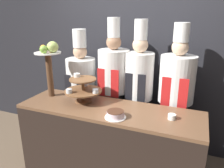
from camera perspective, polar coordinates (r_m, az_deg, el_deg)
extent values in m
cube|color=#232328|center=(3.13, 5.93, 8.56)|extent=(10.00, 0.06, 2.80)
cube|color=black|center=(2.64, -0.85, -15.82)|extent=(2.02, 0.61, 0.88)
cube|color=brown|center=(2.41, -0.90, -6.74)|extent=(2.02, 0.61, 0.03)
cylinder|color=brown|center=(2.60, -7.41, -4.40)|extent=(0.20, 0.20, 0.02)
cylinder|color=brown|center=(2.55, -7.52, -1.64)|extent=(0.04, 0.04, 0.28)
cylinder|color=brown|center=(2.56, -7.52, -1.80)|extent=(0.43, 0.43, 0.02)
cylinder|color=brown|center=(2.51, -7.65, 1.22)|extent=(0.31, 0.31, 0.02)
cylinder|color=silver|center=(2.71, -7.12, 0.02)|extent=(0.07, 0.07, 0.04)
cylinder|color=green|center=(2.71, -7.11, -0.12)|extent=(0.06, 0.06, 0.03)
cylinder|color=silver|center=(2.49, -11.14, -1.79)|extent=(0.07, 0.07, 0.04)
cylinder|color=gold|center=(2.49, -11.13, -1.94)|extent=(0.06, 0.06, 0.03)
cylinder|color=silver|center=(2.45, -4.37, -1.81)|extent=(0.07, 0.07, 0.04)
cylinder|color=beige|center=(2.45, -4.36, -1.96)|extent=(0.06, 0.06, 0.03)
cylinder|color=white|center=(2.59, -9.17, 2.31)|extent=(0.07, 0.07, 0.04)
cylinder|color=brown|center=(2.79, -15.95, 2.24)|extent=(0.08, 0.08, 0.54)
cylinder|color=white|center=(2.73, -16.44, 7.83)|extent=(0.32, 0.32, 0.01)
sphere|color=#ADC160|center=(2.67, -15.26, 9.31)|extent=(0.13, 0.13, 0.13)
sphere|color=red|center=(2.79, -15.62, 9.00)|extent=(0.07, 0.07, 0.07)
sphere|color=orange|center=(2.78, -17.51, 8.92)|extent=(0.08, 0.08, 0.08)
sphere|color=#84B742|center=(2.65, -17.44, 8.63)|extent=(0.09, 0.09, 0.09)
cylinder|color=white|center=(2.20, 0.89, -8.67)|extent=(0.22, 0.22, 0.01)
cylinder|color=silver|center=(2.19, 0.89, -7.90)|extent=(0.17, 0.17, 0.06)
cylinder|color=#472819|center=(2.17, 0.89, -7.14)|extent=(0.17, 0.17, 0.01)
cylinder|color=white|center=(2.24, 15.38, -8.24)|extent=(0.08, 0.08, 0.05)
cube|color=#28282D|center=(3.35, -7.57, -8.84)|extent=(0.31, 0.17, 0.81)
cylinder|color=silver|center=(3.11, -8.06, 2.02)|extent=(0.41, 0.41, 0.50)
cube|color=black|center=(2.98, -9.84, -0.81)|extent=(0.29, 0.01, 0.32)
sphere|color=tan|center=(3.04, -8.34, 8.31)|extent=(0.19, 0.19, 0.19)
cylinder|color=white|center=(3.01, -8.50, 11.74)|extent=(0.18, 0.18, 0.24)
cube|color=#28282D|center=(3.14, 0.40, -9.64)|extent=(0.31, 0.17, 0.91)
cylinder|color=silver|center=(2.87, 0.43, 3.43)|extent=(0.41, 0.41, 0.56)
cube|color=red|center=(2.73, -1.07, 0.23)|extent=(0.28, 0.01, 0.36)
sphere|color=#A37556|center=(2.80, 0.45, 10.84)|extent=(0.19, 0.19, 0.19)
cylinder|color=white|center=(2.78, 0.46, 14.58)|extent=(0.16, 0.16, 0.24)
cube|color=black|center=(3.05, 6.57, -11.12)|extent=(0.27, 0.15, 0.86)
cylinder|color=white|center=(2.78, 7.09, 2.08)|extent=(0.36, 0.36, 0.59)
cube|color=black|center=(2.65, 6.02, -1.31)|extent=(0.25, 0.01, 0.38)
sphere|color=#DBB28E|center=(2.70, 7.41, 10.09)|extent=(0.19, 0.19, 0.19)
cylinder|color=white|center=(2.68, 7.57, 13.94)|extent=(0.16, 0.16, 0.24)
cube|color=#38332D|center=(2.98, 15.39, -12.22)|extent=(0.31, 0.17, 0.88)
cylinder|color=white|center=(2.70, 16.64, 1.22)|extent=(0.42, 0.42, 0.56)
cube|color=red|center=(2.54, 15.95, -2.38)|extent=(0.29, 0.01, 0.36)
sphere|color=#DBB28E|center=(2.62, 17.38, 9.12)|extent=(0.19, 0.19, 0.19)
cylinder|color=white|center=(2.60, 17.73, 12.76)|extent=(0.17, 0.17, 0.21)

